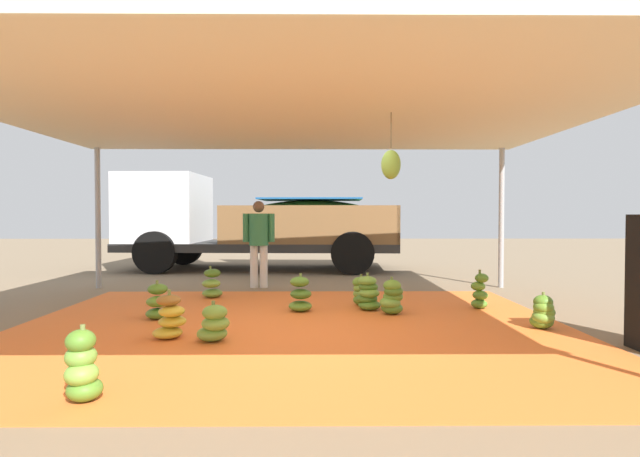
{
  "coord_description": "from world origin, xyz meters",
  "views": [
    {
      "loc": [
        0.29,
        -5.93,
        1.36
      ],
      "look_at": [
        0.37,
        2.88,
        1.13
      ],
      "focal_mm": 27.52,
      "sensor_mm": 36.0,
      "label": 1
    }
  ],
  "objects_px": {
    "banana_bunch_7": "(392,298)",
    "banana_bunch_6": "(158,303)",
    "banana_bunch_0": "(82,368)",
    "banana_bunch_5": "(543,313)",
    "banana_bunch_9": "(361,292)",
    "worker_0": "(259,237)",
    "banana_bunch_8": "(214,324)",
    "banana_bunch_10": "(480,292)",
    "banana_bunch_3": "(300,295)",
    "banana_bunch_4": "(212,284)",
    "banana_bunch_1": "(170,318)",
    "cargo_truck_main": "(249,222)",
    "banana_bunch_2": "(368,294)"
  },
  "relations": [
    {
      "from": "banana_bunch_1",
      "to": "cargo_truck_main",
      "type": "bearing_deg",
      "value": 90.64
    },
    {
      "from": "banana_bunch_7",
      "to": "banana_bunch_0",
      "type": "bearing_deg",
      "value": -131.37
    },
    {
      "from": "banana_bunch_2",
      "to": "banana_bunch_7",
      "type": "distance_m",
      "value": 0.44
    },
    {
      "from": "banana_bunch_2",
      "to": "banana_bunch_6",
      "type": "height_order",
      "value": "banana_bunch_2"
    },
    {
      "from": "banana_bunch_0",
      "to": "banana_bunch_9",
      "type": "height_order",
      "value": "banana_bunch_0"
    },
    {
      "from": "banana_bunch_1",
      "to": "banana_bunch_9",
      "type": "height_order",
      "value": "banana_bunch_1"
    },
    {
      "from": "banana_bunch_0",
      "to": "banana_bunch_2",
      "type": "height_order",
      "value": "banana_bunch_0"
    },
    {
      "from": "banana_bunch_1",
      "to": "banana_bunch_4",
      "type": "distance_m",
      "value": 2.67
    },
    {
      "from": "banana_bunch_1",
      "to": "banana_bunch_5",
      "type": "bearing_deg",
      "value": 5.29
    },
    {
      "from": "banana_bunch_4",
      "to": "banana_bunch_6",
      "type": "xyz_separation_m",
      "value": [
        -0.36,
        -1.65,
        -0.01
      ]
    },
    {
      "from": "banana_bunch_10",
      "to": "worker_0",
      "type": "xyz_separation_m",
      "value": [
        -3.47,
        2.16,
        0.71
      ]
    },
    {
      "from": "banana_bunch_4",
      "to": "banana_bunch_3",
      "type": "bearing_deg",
      "value": -38.21
    },
    {
      "from": "banana_bunch_5",
      "to": "banana_bunch_6",
      "type": "height_order",
      "value": "banana_bunch_6"
    },
    {
      "from": "banana_bunch_8",
      "to": "banana_bunch_3",
      "type": "bearing_deg",
      "value": 62.04
    },
    {
      "from": "banana_bunch_0",
      "to": "cargo_truck_main",
      "type": "xyz_separation_m",
      "value": [
        0.01,
        8.9,
        0.95
      ]
    },
    {
      "from": "banana_bunch_8",
      "to": "banana_bunch_10",
      "type": "bearing_deg",
      "value": 28.01
    },
    {
      "from": "banana_bunch_1",
      "to": "banana_bunch_2",
      "type": "height_order",
      "value": "banana_bunch_1"
    },
    {
      "from": "banana_bunch_5",
      "to": "banana_bunch_7",
      "type": "xyz_separation_m",
      "value": [
        -1.67,
        0.89,
        0.03
      ]
    },
    {
      "from": "banana_bunch_4",
      "to": "banana_bunch_9",
      "type": "bearing_deg",
      "value": -16.3
    },
    {
      "from": "banana_bunch_10",
      "to": "banana_bunch_7",
      "type": "bearing_deg",
      "value": -162.84
    },
    {
      "from": "banana_bunch_4",
      "to": "banana_bunch_5",
      "type": "xyz_separation_m",
      "value": [
        4.43,
        -2.27,
        -0.02
      ]
    },
    {
      "from": "banana_bunch_5",
      "to": "banana_bunch_9",
      "type": "distance_m",
      "value": 2.57
    },
    {
      "from": "banana_bunch_9",
      "to": "banana_bunch_10",
      "type": "xyz_separation_m",
      "value": [
        1.71,
        -0.27,
        0.04
      ]
    },
    {
      "from": "banana_bunch_0",
      "to": "banana_bunch_4",
      "type": "xyz_separation_m",
      "value": [
        -0.01,
        4.51,
        -0.03
      ]
    },
    {
      "from": "banana_bunch_0",
      "to": "banana_bunch_5",
      "type": "height_order",
      "value": "banana_bunch_0"
    },
    {
      "from": "banana_bunch_3",
      "to": "banana_bunch_10",
      "type": "xyz_separation_m",
      "value": [
        2.61,
        0.21,
        0.01
      ]
    },
    {
      "from": "worker_0",
      "to": "banana_bunch_5",
      "type": "bearing_deg",
      "value": -42.38
    },
    {
      "from": "banana_bunch_7",
      "to": "banana_bunch_6",
      "type": "bearing_deg",
      "value": -175.13
    },
    {
      "from": "banana_bunch_1",
      "to": "banana_bunch_4",
      "type": "bearing_deg",
      "value": 92.2
    },
    {
      "from": "banana_bunch_5",
      "to": "worker_0",
      "type": "distance_m",
      "value": 5.19
    },
    {
      "from": "banana_bunch_5",
      "to": "banana_bunch_10",
      "type": "bearing_deg",
      "value": 103.89
    },
    {
      "from": "banana_bunch_6",
      "to": "banana_bunch_1",
      "type": "bearing_deg",
      "value": -65.62
    },
    {
      "from": "banana_bunch_3",
      "to": "cargo_truck_main",
      "type": "height_order",
      "value": "cargo_truck_main"
    },
    {
      "from": "banana_bunch_1",
      "to": "banana_bunch_5",
      "type": "distance_m",
      "value": 4.35
    },
    {
      "from": "banana_bunch_9",
      "to": "banana_bunch_10",
      "type": "height_order",
      "value": "banana_bunch_10"
    },
    {
      "from": "banana_bunch_0",
      "to": "banana_bunch_8",
      "type": "height_order",
      "value": "banana_bunch_0"
    },
    {
      "from": "banana_bunch_5",
      "to": "banana_bunch_6",
      "type": "xyz_separation_m",
      "value": [
        -4.79,
        0.62,
        0.02
      ]
    },
    {
      "from": "banana_bunch_1",
      "to": "worker_0",
      "type": "xyz_separation_m",
      "value": [
        0.53,
        3.86,
        0.73
      ]
    },
    {
      "from": "banana_bunch_9",
      "to": "banana_bunch_5",
      "type": "bearing_deg",
      "value": -37.72
    },
    {
      "from": "banana_bunch_3",
      "to": "worker_0",
      "type": "distance_m",
      "value": 2.62
    },
    {
      "from": "banana_bunch_9",
      "to": "worker_0",
      "type": "bearing_deg",
      "value": 133.0
    },
    {
      "from": "banana_bunch_2",
      "to": "worker_0",
      "type": "relative_size",
      "value": 0.33
    },
    {
      "from": "banana_bunch_5",
      "to": "banana_bunch_8",
      "type": "distance_m",
      "value": 3.85
    },
    {
      "from": "banana_bunch_4",
      "to": "cargo_truck_main",
      "type": "distance_m",
      "value": 4.5
    },
    {
      "from": "banana_bunch_2",
      "to": "banana_bunch_8",
      "type": "relative_size",
      "value": 1.22
    },
    {
      "from": "banana_bunch_3",
      "to": "worker_0",
      "type": "xyz_separation_m",
      "value": [
        -0.86,
        2.37,
        0.72
      ]
    },
    {
      "from": "banana_bunch_3",
      "to": "banana_bunch_10",
      "type": "distance_m",
      "value": 2.62
    },
    {
      "from": "banana_bunch_6",
      "to": "cargo_truck_main",
      "type": "xyz_separation_m",
      "value": [
        0.38,
        6.05,
        0.98
      ]
    },
    {
      "from": "banana_bunch_3",
      "to": "banana_bunch_7",
      "type": "height_order",
      "value": "banana_bunch_3"
    },
    {
      "from": "banana_bunch_2",
      "to": "banana_bunch_6",
      "type": "distance_m",
      "value": 2.89
    }
  ]
}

